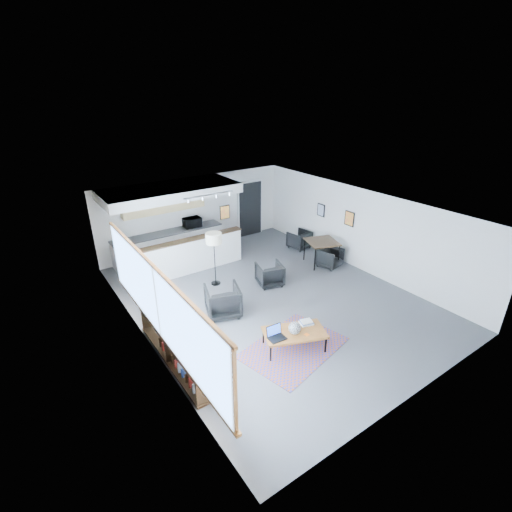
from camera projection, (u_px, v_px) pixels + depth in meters
room at (270, 255)px, 9.89m from camera, size 7.02×9.02×2.62m
window at (158, 304)px, 7.36m from camera, size 0.10×5.95×1.66m
console at (174, 351)px, 7.80m from camera, size 0.35×3.00×0.80m
kitchenette at (172, 223)px, 12.01m from camera, size 4.20×1.96×2.60m
doorway at (250, 208)px, 14.48m from camera, size 1.10×0.12×2.15m
track_light at (209, 196)px, 10.72m from camera, size 1.60×0.07×0.15m
wall_art_lower at (349, 219)px, 11.88m from camera, size 0.03×0.38×0.48m
wall_art_upper at (321, 210)px, 12.88m from camera, size 0.03×0.34×0.44m
kilim_rug at (294, 347)px, 8.41m from camera, size 2.60×2.06×0.01m
coffee_table at (294, 333)px, 8.24m from camera, size 1.54×1.19×0.45m
laptop at (275, 334)px, 8.01m from camera, size 0.39×0.33×0.26m
ceramic_pot at (295, 328)px, 8.11m from camera, size 0.28×0.28×0.28m
book_stack at (306, 322)px, 8.48m from camera, size 0.35×0.31×0.09m
coaster at (307, 335)px, 8.12m from camera, size 0.10×0.10×0.01m
armchair_left at (223, 299)px, 9.49m from camera, size 1.05×1.02×0.87m
armchair_right at (270, 273)px, 10.98m from camera, size 0.88×0.84×0.74m
floor_lamp at (214, 240)px, 10.58m from camera, size 0.50×0.50×1.63m
dining_table at (322, 243)px, 12.14m from camera, size 1.20×1.20×0.80m
dining_chair_near at (330, 258)px, 12.11m from camera, size 0.70×0.67×0.60m
dining_chair_far at (299, 240)px, 13.52m from camera, size 0.66×0.63×0.61m
microwave at (192, 221)px, 12.91m from camera, size 0.60×0.33×0.40m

